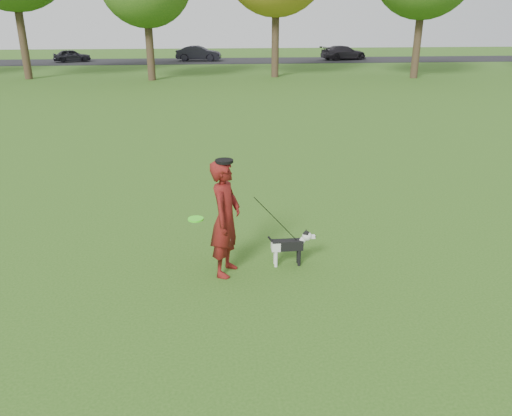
{
  "coord_description": "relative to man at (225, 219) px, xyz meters",
  "views": [
    {
      "loc": [
        -0.74,
        -7.46,
        3.73
      ],
      "look_at": [
        -0.0,
        -0.25,
        0.95
      ],
      "focal_mm": 35.0,
      "sensor_mm": 36.0,
      "label": 1
    }
  ],
  "objects": [
    {
      "name": "man",
      "position": [
        0.0,
        0.0,
        0.0
      ],
      "size": [
        0.64,
        0.77,
        1.81
      ],
      "primitive_type": "imported",
      "rotation": [
        0.0,
        0.0,
        1.2
      ],
      "color": "#580C11",
      "rests_on": "ground"
    },
    {
      "name": "car_mid",
      "position": [
        -0.63,
        40.53,
        -0.23
      ],
      "size": [
        4.16,
        2.01,
        1.31
      ],
      "primitive_type": "imported",
      "rotation": [
        0.0,
        0.0,
        1.41
      ],
      "color": "black",
      "rests_on": "road"
    },
    {
      "name": "car_right",
      "position": [
        12.81,
        40.53,
        -0.26
      ],
      "size": [
        4.65,
        2.84,
        1.26
      ],
      "primitive_type": "imported",
      "rotation": [
        0.0,
        0.0,
        1.84
      ],
      "color": "black",
      "rests_on": "road"
    },
    {
      "name": "ground",
      "position": [
        0.49,
        0.53,
        -0.9
      ],
      "size": [
        120.0,
        120.0,
        0.0
      ],
      "primitive_type": "plane",
      "color": "#285116",
      "rests_on": "ground"
    },
    {
      "name": "man_held_items",
      "position": [
        0.76,
        0.04,
        -0.06
      ],
      "size": [
        1.71,
        0.4,
        1.42
      ],
      "color": "#44FF20",
      "rests_on": "ground"
    },
    {
      "name": "dog",
      "position": [
        1.04,
        0.16,
        -0.54
      ],
      "size": [
        0.78,
        0.16,
        0.59
      ],
      "color": "black",
      "rests_on": "ground"
    },
    {
      "name": "road",
      "position": [
        0.49,
        40.53,
        -0.89
      ],
      "size": [
        120.0,
        7.0,
        0.02
      ],
      "primitive_type": "cube",
      "color": "black",
      "rests_on": "ground"
    },
    {
      "name": "car_left",
      "position": [
        -11.8,
        40.53,
        -0.34
      ],
      "size": [
        3.42,
        2.26,
        1.08
      ],
      "primitive_type": "imported",
      "rotation": [
        0.0,
        0.0,
        1.91
      ],
      "color": "black",
      "rests_on": "road"
    }
  ]
}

